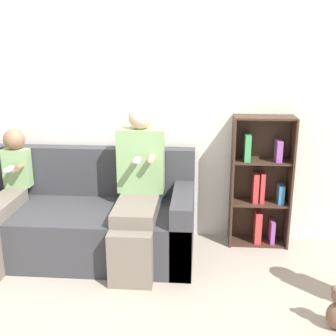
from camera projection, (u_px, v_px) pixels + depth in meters
name	position (u px, v px, depth m)	size (l,w,h in m)	color
ground_plane	(108.00, 284.00, 3.28)	(14.00, 14.00, 0.00)	#9E9384
back_wall	(126.00, 103.00, 3.86)	(10.00, 0.06, 2.55)	silver
couch	(75.00, 221.00, 3.73)	(2.09, 0.86, 0.89)	#38383D
adult_seated	(138.00, 187.00, 3.50)	(0.40, 0.82, 1.30)	#70665B
child_seated	(4.00, 197.00, 3.57)	(0.24, 0.85, 1.08)	#70665B
bookshelf	(261.00, 184.00, 3.83)	(0.53, 0.26, 1.20)	#3D281E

